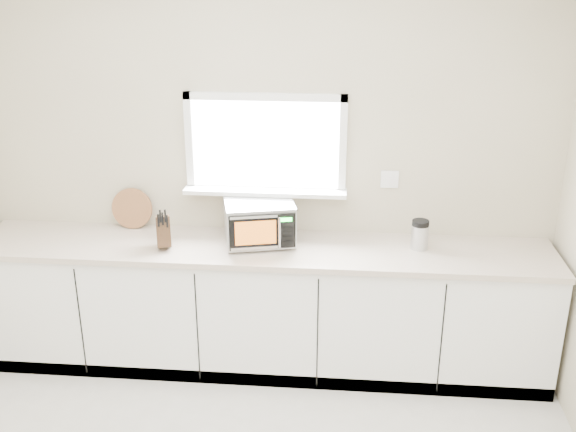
# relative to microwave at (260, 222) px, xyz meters

# --- Properties ---
(back_wall) EXTENTS (4.00, 0.17, 2.70)m
(back_wall) POSITION_rel_microwave_xyz_m (0.02, 0.25, 0.29)
(back_wall) COLOR beige
(back_wall) RESTS_ON ground
(cabinets) EXTENTS (3.92, 0.60, 0.88)m
(cabinets) POSITION_rel_microwave_xyz_m (0.02, -0.04, -0.63)
(cabinets) COLOR white
(cabinets) RESTS_ON ground
(countertop) EXTENTS (3.92, 0.64, 0.04)m
(countertop) POSITION_rel_microwave_xyz_m (0.02, -0.05, -0.17)
(countertop) COLOR beige
(countertop) RESTS_ON cabinets
(microwave) EXTENTS (0.52, 0.45, 0.29)m
(microwave) POSITION_rel_microwave_xyz_m (0.00, 0.00, 0.00)
(microwave) COLOR black
(microwave) RESTS_ON countertop
(knife_block) EXTENTS (0.14, 0.21, 0.28)m
(knife_block) POSITION_rel_microwave_xyz_m (-0.63, -0.13, -0.03)
(knife_block) COLOR #463119
(knife_block) RESTS_ON countertop
(cutting_board) EXTENTS (0.29, 0.07, 0.29)m
(cutting_board) POSITION_rel_microwave_xyz_m (-0.94, 0.20, -0.01)
(cutting_board) COLOR #955739
(cutting_board) RESTS_ON countertop
(coffee_grinder) EXTENTS (0.14, 0.14, 0.20)m
(coffee_grinder) POSITION_rel_microwave_xyz_m (1.07, 0.01, -0.05)
(coffee_grinder) COLOR #B5B8BC
(coffee_grinder) RESTS_ON countertop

